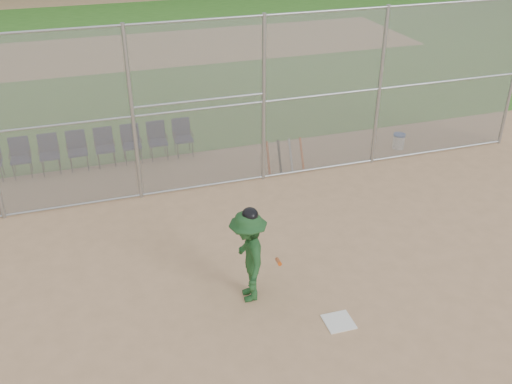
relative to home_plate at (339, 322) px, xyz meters
name	(u,v)px	position (x,y,z in m)	size (l,w,h in m)	color
ground	(301,316)	(-0.54, 0.34, -0.01)	(100.00, 100.00, 0.00)	tan
grass_strip	(146,50)	(-0.54, 18.34, -0.01)	(100.00, 100.00, 0.00)	#316A20
dirt_patch_far	(145,49)	(-0.54, 18.34, 0.00)	(24.00, 24.00, 0.00)	tan
backstop_fence	(222,104)	(-0.54, 5.34, 2.06)	(16.09, 0.09, 4.00)	gray
home_plate	(339,322)	(0.00, 0.00, 0.00)	(0.47, 0.47, 0.02)	white
batter_at_plate	(248,256)	(-1.24, 1.11, 0.87)	(0.93, 1.37, 1.82)	#1E4B22
water_cooler	(399,141)	(4.58, 5.90, 0.20)	(0.33, 0.33, 0.42)	white
spare_bats	(285,156)	(1.13, 5.58, 0.40)	(0.96, 0.40, 0.83)	#D84C14
chair_1	(21,158)	(-5.18, 7.32, 0.47)	(0.54, 0.52, 0.96)	#10183B
chair_2	(50,155)	(-4.50, 7.32, 0.47)	(0.54, 0.52, 0.96)	#10183B
chair_3	(78,151)	(-3.82, 7.32, 0.47)	(0.54, 0.52, 0.96)	#10183B
chair_4	(105,148)	(-3.15, 7.32, 0.47)	(0.54, 0.52, 0.96)	#10183B
chair_5	(132,144)	(-2.47, 7.32, 0.47)	(0.54, 0.52, 0.96)	#10183B
chair_6	(158,141)	(-1.79, 7.32, 0.47)	(0.54, 0.52, 0.96)	#10183B
chair_7	(183,138)	(-1.12, 7.32, 0.47)	(0.54, 0.52, 0.96)	#10183B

